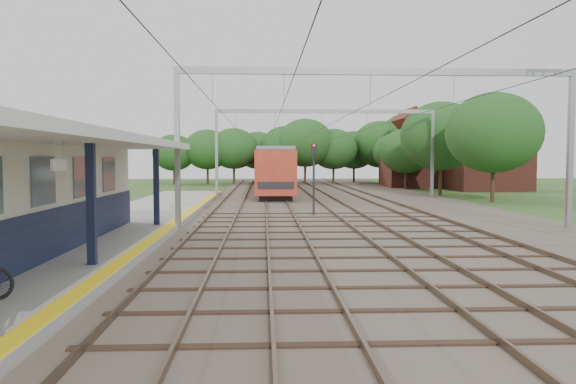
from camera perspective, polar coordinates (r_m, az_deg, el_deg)
name	(u,v)px	position (r m, az deg, el deg)	size (l,w,h in m)	color
ground	(348,352)	(9.55, 6.12, -15.83)	(160.00, 160.00, 0.00)	#2D4C1E
ballast_bed	(340,203)	(39.40, 5.32, -1.12)	(18.00, 90.00, 0.10)	#473D33
platform	(112,232)	(23.90, -17.40, -3.89)	(5.00, 52.00, 0.35)	gray
yellow_stripe	(168,227)	(23.40, -12.07, -3.52)	(0.45, 52.00, 0.01)	yellow
canopy	(17,139)	(16.23, -25.84, 4.84)	(6.40, 20.00, 3.44)	#131A3C
rail_tracks	(305,201)	(39.13, 1.69, -0.95)	(11.80, 88.00, 0.15)	brown
catenary_system	(341,120)	(34.60, 5.43, 7.31)	(17.22, 88.00, 7.00)	gray
tree_band	(308,144)	(66.26, 2.00, 4.93)	(31.72, 30.88, 8.82)	#382619
house_near	(488,160)	(59.29, 19.67, 3.05)	(7.00, 6.12, 7.89)	brown
house_far	(422,158)	(63.34, 13.42, 3.39)	(8.00, 6.12, 8.66)	brown
train	(272,168)	(57.59, -1.66, 2.45)	(3.01, 37.42, 3.94)	black
signal_post	(314,172)	(30.31, 2.63, 2.00)	(0.31, 0.29, 3.95)	black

